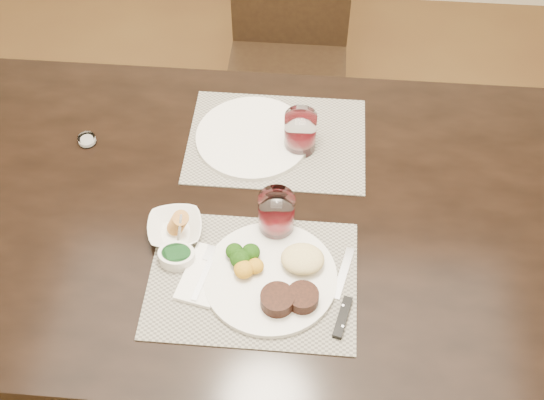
# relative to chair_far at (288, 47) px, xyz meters

# --- Properties ---
(ground_plane) EXTENTS (4.50, 4.50, 0.00)m
(ground_plane) POSITION_rel_chair_far_xyz_m (0.00, -0.93, -0.50)
(ground_plane) COLOR #452A16
(ground_plane) RESTS_ON ground
(dining_table) EXTENTS (2.00, 1.00, 0.75)m
(dining_table) POSITION_rel_chair_far_xyz_m (0.00, -0.93, 0.16)
(dining_table) COLOR black
(dining_table) RESTS_ON ground
(chair_far) EXTENTS (0.42, 0.42, 0.90)m
(chair_far) POSITION_rel_chair_far_xyz_m (0.00, 0.00, 0.00)
(chair_far) COLOR black
(chair_far) RESTS_ON ground
(placemat_near) EXTENTS (0.46, 0.34, 0.00)m
(placemat_near) POSITION_rel_chair_far_xyz_m (-0.01, -1.13, 0.25)
(placemat_near) COLOR gray
(placemat_near) RESTS_ON dining_table
(placemat_far) EXTENTS (0.46, 0.34, 0.00)m
(placemat_far) POSITION_rel_chair_far_xyz_m (0.01, -0.70, 0.25)
(placemat_far) COLOR gray
(placemat_far) RESTS_ON dining_table
(dinner_plate) EXTENTS (0.30, 0.30, 0.05)m
(dinner_plate) POSITION_rel_chair_far_xyz_m (0.05, -1.13, 0.27)
(dinner_plate) COLOR silver
(dinner_plate) RESTS_ON placemat_near
(napkin_fork) EXTENTS (0.12, 0.17, 0.02)m
(napkin_fork) POSITION_rel_chair_far_xyz_m (-0.11, -1.13, 0.26)
(napkin_fork) COLOR white
(napkin_fork) RESTS_ON placemat_near
(steak_knife) EXTENTS (0.05, 0.24, 0.01)m
(steak_knife) POSITION_rel_chair_far_xyz_m (0.19, -1.19, 0.26)
(steak_knife) COLOR silver
(steak_knife) RESTS_ON placemat_near
(cracker_bowl) EXTENTS (0.15, 0.15, 0.06)m
(cracker_bowl) POSITION_rel_chair_far_xyz_m (-0.20, -1.02, 0.27)
(cracker_bowl) COLOR silver
(cracker_bowl) RESTS_ON placemat_near
(sauce_ramekin) EXTENTS (0.08, 0.12, 0.07)m
(sauce_ramekin) POSITION_rel_chair_far_xyz_m (-0.18, -1.10, 0.27)
(sauce_ramekin) COLOR silver
(sauce_ramekin) RESTS_ON placemat_near
(wine_glass_near) EXTENTS (0.08, 0.08, 0.11)m
(wine_glass_near) POSITION_rel_chair_far_xyz_m (0.03, -0.99, 0.30)
(wine_glass_near) COLOR silver
(wine_glass_near) RESTS_ON placemat_near
(far_plate) EXTENTS (0.30, 0.30, 0.01)m
(far_plate) POSITION_rel_chair_far_xyz_m (-0.05, -0.70, 0.26)
(far_plate) COLOR silver
(far_plate) RESTS_ON placemat_far
(wine_glass_far) EXTENTS (0.08, 0.08, 0.11)m
(wine_glass_far) POSITION_rel_chair_far_xyz_m (0.07, -0.72, 0.30)
(wine_glass_far) COLOR silver
(wine_glass_far) RESTS_ON placemat_far
(salt_cellar) EXTENTS (0.05, 0.05, 0.02)m
(salt_cellar) POSITION_rel_chair_far_xyz_m (-0.48, -0.75, 0.26)
(salt_cellar) COLOR silver
(salt_cellar) RESTS_ON dining_table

